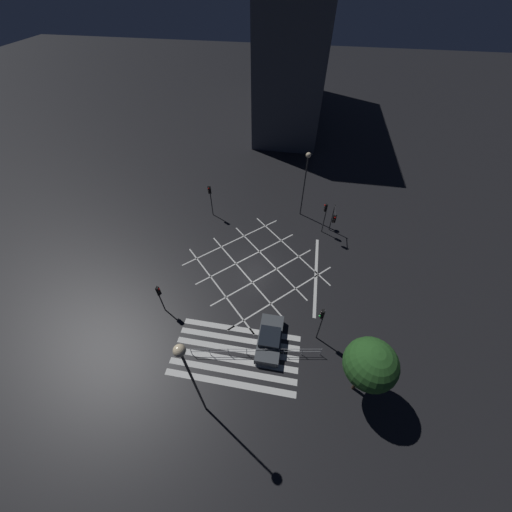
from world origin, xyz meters
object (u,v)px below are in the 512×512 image
traffic_light_nw_cross (210,195)px  street_lamp_east (306,171)px  street_lamp_west (188,368)px  traffic_light_ne_main (325,212)px  traffic_light_ne_cross (334,218)px  traffic_light_sw_main (160,294)px  waiting_car (270,339)px  traffic_light_se_main (321,319)px  street_tree_near (370,364)px

traffic_light_nw_cross → street_lamp_east: size_ratio=0.52×
traffic_light_nw_cross → street_lamp_west: 22.24m
traffic_light_nw_cross → street_lamp_west: (5.43, -21.09, 4.54)m
traffic_light_ne_main → traffic_light_ne_cross: traffic_light_ne_main is taller
traffic_light_ne_cross → street_lamp_west: (-8.66, -19.82, 4.85)m
traffic_light_ne_main → traffic_light_sw_main: bearing=43.9°
traffic_light_ne_cross → waiting_car: traffic_light_ne_cross is taller
traffic_light_se_main → traffic_light_ne_cross: bearing=-95.1°
traffic_light_sw_main → waiting_car: size_ratio=0.81×
street_lamp_east → traffic_light_nw_cross: bearing=-168.9°
traffic_light_ne_cross → waiting_car: 15.00m
traffic_light_sw_main → street_lamp_east: (11.05, 15.91, 3.42)m
traffic_light_ne_cross → street_tree_near: (1.77, -16.57, 1.80)m
traffic_light_se_main → street_lamp_west: bearing=42.5°
traffic_light_nw_cross → street_tree_near: bearing=41.6°
street_tree_near → waiting_car: size_ratio=1.45×
traffic_light_se_main → waiting_car: 4.58m
street_lamp_east → traffic_light_ne_main: bearing=-47.3°
traffic_light_se_main → street_lamp_east: bearing=-81.7°
traffic_light_nw_cross → waiting_car: (9.19, -15.31, -2.33)m
street_lamp_east → street_tree_near: 20.66m
traffic_light_sw_main → traffic_light_ne_cross: (14.58, 12.56, 0.17)m
street_lamp_west → waiting_car: 9.73m
traffic_light_ne_main → traffic_light_sw_main: 18.92m
traffic_light_nw_cross → waiting_car: size_ratio=0.97×
street_lamp_east → street_lamp_west: street_lamp_west is taller
traffic_light_se_main → street_tree_near: (2.92, -3.63, 1.44)m
waiting_car → traffic_light_se_main: bearing=-73.6°
traffic_light_nw_cross → waiting_car: 18.01m
traffic_light_ne_main → traffic_light_se_main: (-0.20, -13.48, 0.20)m
street_lamp_west → traffic_light_sw_main: bearing=129.2°
traffic_light_se_main → street_tree_near: size_ratio=0.68×
traffic_light_se_main → street_lamp_west: street_lamp_west is taller
traffic_light_sw_main → traffic_light_ne_cross: traffic_light_ne_cross is taller
street_tree_near → traffic_light_nw_cross: bearing=131.6°
traffic_light_ne_main → street_tree_near: size_ratio=0.64×
traffic_light_sw_main → waiting_car: traffic_light_sw_main is taller
traffic_light_nw_cross → traffic_light_sw_main: 13.85m
traffic_light_ne_main → traffic_light_se_main: bearing=89.1°
traffic_light_nw_cross → traffic_light_sw_main: bearing=-2.1°
traffic_light_ne_cross → waiting_car: (-4.90, -14.04, -2.02)m
street_lamp_east → street_tree_near: (5.31, -19.92, -1.45)m
traffic_light_ne_cross → traffic_light_nw_cross: bearing=-95.2°
traffic_light_se_main → traffic_light_sw_main: bearing=-1.6°
traffic_light_nw_cross → street_lamp_west: size_ratio=0.42×
traffic_light_nw_cross → traffic_light_ne_cross: size_ratio=1.14×
traffic_light_nw_cross → waiting_car: bearing=31.0°
traffic_light_ne_cross → waiting_car: bearing=-19.2°
traffic_light_se_main → street_lamp_west: (-7.51, -6.88, 4.49)m
waiting_car → traffic_light_ne_main: bearing=-15.2°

